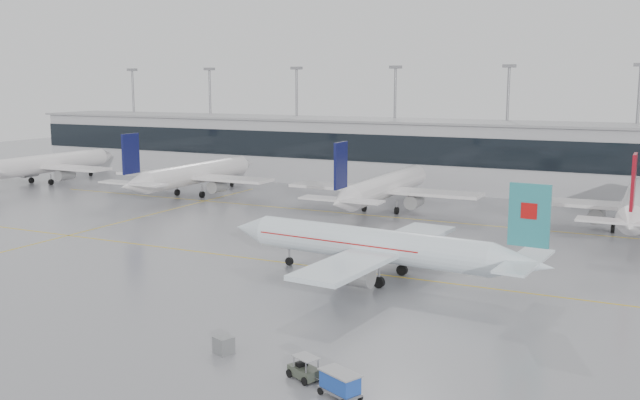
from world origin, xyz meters
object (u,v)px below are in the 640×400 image
at_px(baggage_cart, 340,382).
at_px(baggage_tug, 304,371).
at_px(gse_unit, 224,345).
at_px(air_canada_jet, 380,247).

bearing_deg(baggage_cart, baggage_tug, -180.00).
height_order(baggage_tug, gse_unit, baggage_tug).
xyz_separation_m(air_canada_jet, baggage_cart, (7.58, -26.09, -2.38)).
bearing_deg(baggage_cart, gse_unit, -170.95).
relative_size(baggage_tug, baggage_cart, 1.08).
height_order(baggage_cart, gse_unit, baggage_cart).
distance_m(air_canada_jet, baggage_tug, 25.12).
height_order(air_canada_jet, baggage_cart, air_canada_jet).
distance_m(baggage_cart, gse_unit, 10.98).
bearing_deg(gse_unit, baggage_tug, 9.92).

